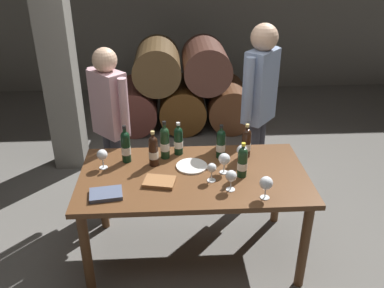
# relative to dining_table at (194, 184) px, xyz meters

# --- Properties ---
(ground_plane) EXTENTS (14.00, 14.00, 0.00)m
(ground_plane) POSITION_rel_dining_table_xyz_m (0.00, 0.00, -0.67)
(ground_plane) COLOR #66635E
(cellar_back_wall) EXTENTS (10.00, 0.24, 2.80)m
(cellar_back_wall) POSITION_rel_dining_table_xyz_m (0.00, 4.20, 0.73)
(cellar_back_wall) COLOR slate
(cellar_back_wall) RESTS_ON ground_plane
(barrel_stack) EXTENTS (1.86, 0.90, 1.15)m
(barrel_stack) POSITION_rel_dining_table_xyz_m (0.00, 2.60, -0.15)
(barrel_stack) COLOR brown
(barrel_stack) RESTS_ON ground_plane
(stone_pillar) EXTENTS (0.32, 0.32, 2.60)m
(stone_pillar) POSITION_rel_dining_table_xyz_m (-1.30, 1.60, 0.63)
(stone_pillar) COLOR slate
(stone_pillar) RESTS_ON ground_plane
(dining_table) EXTENTS (1.70, 0.90, 0.76)m
(dining_table) POSITION_rel_dining_table_xyz_m (0.00, 0.00, 0.00)
(dining_table) COLOR brown
(dining_table) RESTS_ON ground_plane
(wine_bottle_0) EXTENTS (0.07, 0.07, 0.28)m
(wine_bottle_0) POSITION_rel_dining_table_xyz_m (0.23, 0.25, 0.21)
(wine_bottle_0) COLOR black
(wine_bottle_0) RESTS_ON dining_table
(wine_bottle_1) EXTENTS (0.07, 0.07, 0.29)m
(wine_bottle_1) POSITION_rel_dining_table_xyz_m (-0.30, 0.16, 0.22)
(wine_bottle_1) COLOR black
(wine_bottle_1) RESTS_ON dining_table
(wine_bottle_2) EXTENTS (0.07, 0.07, 0.32)m
(wine_bottle_2) POSITION_rel_dining_table_xyz_m (-0.21, 0.27, 0.23)
(wine_bottle_2) COLOR #19381E
(wine_bottle_2) RESTS_ON dining_table
(wine_bottle_3) EXTENTS (0.07, 0.07, 0.28)m
(wine_bottle_3) POSITION_rel_dining_table_xyz_m (0.43, 0.25, 0.21)
(wine_bottle_3) COLOR black
(wine_bottle_3) RESTS_ON dining_table
(wine_bottle_4) EXTENTS (0.07, 0.07, 0.31)m
(wine_bottle_4) POSITION_rel_dining_table_xyz_m (-0.51, 0.23, 0.22)
(wine_bottle_4) COLOR black
(wine_bottle_4) RESTS_ON dining_table
(wine_bottle_5) EXTENTS (0.07, 0.07, 0.27)m
(wine_bottle_5) POSITION_rel_dining_table_xyz_m (0.35, -0.05, 0.21)
(wine_bottle_5) COLOR #19381E
(wine_bottle_5) RESTS_ON dining_table
(wine_bottle_6) EXTENTS (0.07, 0.07, 0.28)m
(wine_bottle_6) POSITION_rel_dining_table_xyz_m (-0.10, 0.33, 0.21)
(wine_bottle_6) COLOR black
(wine_bottle_6) RESTS_ON dining_table
(wine_glass_0) EXTENTS (0.08, 0.08, 0.15)m
(wine_glass_0) POSITION_rel_dining_table_xyz_m (0.25, -0.23, 0.20)
(wine_glass_0) COLOR white
(wine_glass_0) RESTS_ON dining_table
(wine_glass_1) EXTENTS (0.08, 0.08, 0.16)m
(wine_glass_1) POSITION_rel_dining_table_xyz_m (0.38, 0.14, 0.20)
(wine_glass_1) COLOR white
(wine_glass_1) RESTS_ON dining_table
(wine_glass_2) EXTENTS (0.08, 0.08, 0.16)m
(wine_glass_2) POSITION_rel_dining_table_xyz_m (-0.68, 0.13, 0.20)
(wine_glass_2) COLOR white
(wine_glass_2) RESTS_ON dining_table
(wine_glass_3) EXTENTS (0.07, 0.07, 0.14)m
(wine_glass_3) POSITION_rel_dining_table_xyz_m (0.12, -0.10, 0.19)
(wine_glass_3) COLOR white
(wine_glass_3) RESTS_ON dining_table
(wine_glass_4) EXTENTS (0.09, 0.09, 0.16)m
(wine_glass_4) POSITION_rel_dining_table_xyz_m (0.46, -0.34, 0.21)
(wine_glass_4) COLOR white
(wine_glass_4) RESTS_ON dining_table
(wine_glass_5) EXTENTS (0.09, 0.09, 0.16)m
(wine_glass_5) POSITION_rel_dining_table_xyz_m (0.23, 0.01, 0.20)
(wine_glass_5) COLOR white
(wine_glass_5) RESTS_ON dining_table
(tasting_notebook) EXTENTS (0.24, 0.19, 0.03)m
(tasting_notebook) POSITION_rel_dining_table_xyz_m (-0.62, -0.25, 0.11)
(tasting_notebook) COLOR #4C5670
(tasting_notebook) RESTS_ON dining_table
(leather_ledger) EXTENTS (0.25, 0.20, 0.03)m
(leather_ledger) POSITION_rel_dining_table_xyz_m (-0.25, -0.12, 0.11)
(leather_ledger) COLOR #936038
(leather_ledger) RESTS_ON dining_table
(serving_plate) EXTENTS (0.24, 0.24, 0.01)m
(serving_plate) POSITION_rel_dining_table_xyz_m (-0.01, 0.11, 0.10)
(serving_plate) COLOR white
(serving_plate) RESTS_ON dining_table
(sommelier_presenting) EXTENTS (0.35, 0.40, 1.72)m
(sommelier_presenting) POSITION_rel_dining_table_xyz_m (0.63, 0.75, 0.37)
(sommelier_presenting) COLOR #383842
(sommelier_presenting) RESTS_ON ground_plane
(taster_seated_left) EXTENTS (0.37, 0.38, 1.54)m
(taster_seated_left) POSITION_rel_dining_table_xyz_m (-0.69, 0.72, 0.25)
(taster_seated_left) COLOR #383842
(taster_seated_left) RESTS_ON ground_plane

